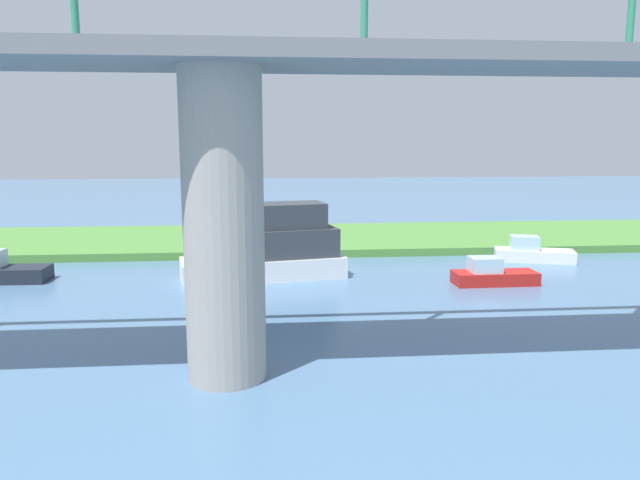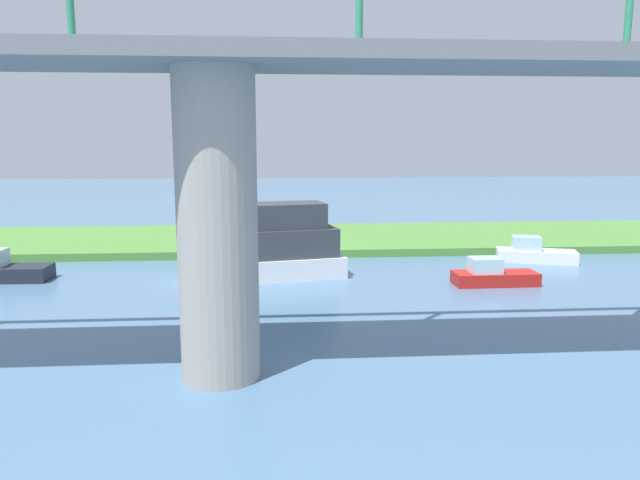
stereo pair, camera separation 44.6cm
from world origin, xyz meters
name	(u,v)px [view 2 (the right image)]	position (x,y,z in m)	size (l,w,h in m)	color
ground_plane	(301,258)	(0.00, 0.00, 0.00)	(160.00, 160.00, 0.00)	#4C7093
grassy_bank	(297,239)	(0.00, -6.00, 0.25)	(80.00, 12.00, 0.50)	#4C8438
bridge_pylon	(217,228)	(3.28, 18.55, 4.70)	(2.42, 2.42, 9.40)	#9E998E
bridge_span	(212,48)	(3.28, 18.54, 9.90)	(63.34, 4.30, 3.25)	slate
person_on_bank	(260,232)	(2.58, -3.40, 1.20)	(0.49, 0.49, 1.39)	#2D334C
mooring_post	(223,239)	(4.92, -1.56, 1.02)	(0.20, 0.20, 1.04)	brown
houseboat_blue	(269,248)	(1.92, 5.11, 1.62)	(8.97, 4.47, 4.38)	white
motorboat_white	(493,275)	(-9.48, 7.56, 0.51)	(4.27, 1.56, 1.42)	red
skiff_small	(534,253)	(-14.09, 2.04, 0.55)	(4.88, 2.91, 1.53)	white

